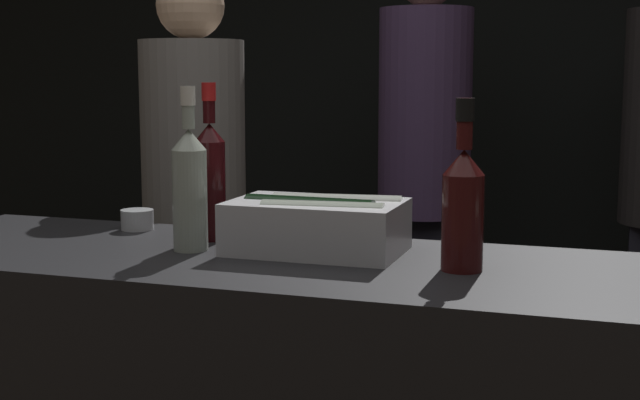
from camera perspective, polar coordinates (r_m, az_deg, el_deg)
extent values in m
cube|color=black|center=(4.18, 10.69, 8.24)|extent=(6.40, 0.06, 2.80)
cube|color=silver|center=(1.90, -0.23, -1.72)|extent=(0.36, 0.23, 0.11)
cylinder|color=#9EA899|center=(1.84, 0.15, -1.18)|extent=(0.26, 0.10, 0.07)
cylinder|color=black|center=(1.90, -0.73, -0.87)|extent=(0.29, 0.08, 0.07)
cylinder|color=#B2B7AD|center=(1.93, 1.09, -0.71)|extent=(0.29, 0.11, 0.07)
cylinder|color=silver|center=(2.22, -11.62, -1.24)|extent=(0.08, 0.08, 0.05)
sphere|color=#F4C66B|center=(2.22, -11.62, -1.18)|extent=(0.04, 0.04, 0.04)
cylinder|color=#9EA899|center=(1.93, -8.32, -0.03)|extent=(0.07, 0.07, 0.22)
cone|color=#9EA899|center=(1.91, -8.40, 3.85)|extent=(0.07, 0.07, 0.04)
cylinder|color=#9EA899|center=(1.91, -8.45, 5.87)|extent=(0.03, 0.03, 0.09)
cylinder|color=silver|center=(1.91, -8.46, 6.62)|extent=(0.03, 0.03, 0.04)
cylinder|color=black|center=(2.04, -7.03, 0.57)|extent=(0.07, 0.07, 0.23)
cone|color=black|center=(2.03, -7.09, 4.31)|extent=(0.07, 0.07, 0.04)
cylinder|color=black|center=(2.03, -7.13, 6.19)|extent=(0.03, 0.03, 0.09)
cylinder|color=red|center=(2.03, -7.14, 6.90)|extent=(0.03, 0.03, 0.04)
cylinder|color=#380F0F|center=(1.74, 9.11, -1.46)|extent=(0.08, 0.08, 0.19)
cone|color=#380F0F|center=(1.72, 9.20, 2.41)|extent=(0.08, 0.08, 0.05)
cylinder|color=#380F0F|center=(1.72, 9.25, 4.84)|extent=(0.03, 0.03, 0.10)
cylinder|color=black|center=(1.71, 9.27, 5.73)|extent=(0.04, 0.04, 0.04)
cube|color=black|center=(2.99, -7.81, -11.45)|extent=(0.24, 0.18, 0.77)
cylinder|color=slate|center=(2.83, -8.10, 2.88)|extent=(0.33, 0.33, 0.71)
sphere|color=beige|center=(2.82, -8.29, 12.24)|extent=(0.21, 0.21, 0.21)
cube|color=black|center=(3.49, 6.51, -7.82)|extent=(0.26, 0.19, 0.85)
cylinder|color=#473356|center=(3.36, 6.73, 5.56)|extent=(0.35, 0.35, 0.77)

